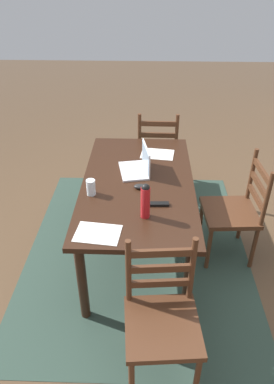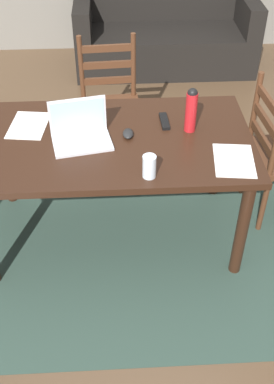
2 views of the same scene
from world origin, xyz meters
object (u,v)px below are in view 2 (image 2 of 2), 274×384
object	(u,v)px
drinking_glass	(149,166)
tv_remote	(164,121)
laptop	(80,131)
water_bottle	(191,109)
computer_mouse	(128,134)
dining_table	(111,152)
couch	(164,30)
chair_far_head	(110,108)

from	to	relation	value
drinking_glass	tv_remote	size ratio (longest dim) A/B	0.73
laptop	water_bottle	bearing A→B (deg)	5.55
drinking_glass	computer_mouse	size ratio (longest dim) A/B	1.24
computer_mouse	tv_remote	xyz separation A→B (m)	(0.22, 0.13, -0.01)
dining_table	computer_mouse	size ratio (longest dim) A/B	16.11
couch	computer_mouse	world-z (taller)	couch
tv_remote	dining_table	bearing A→B (deg)	-156.76
computer_mouse	tv_remote	bearing A→B (deg)	32.21
couch	drinking_glass	distance (m)	2.94
dining_table	drinking_glass	world-z (taller)	drinking_glass
drinking_glass	tv_remote	xyz separation A→B (m)	(0.13, 0.50, -0.05)
water_bottle	computer_mouse	world-z (taller)	water_bottle
dining_table	tv_remote	xyz separation A→B (m)	(0.32, 0.15, 0.10)
couch	laptop	bearing A→B (deg)	-106.26
couch	drinking_glass	xyz separation A→B (m)	(-0.38, -2.88, 0.45)
drinking_glass	computer_mouse	xyz separation A→B (m)	(-0.09, 0.37, -0.04)
chair_far_head	computer_mouse	bearing A→B (deg)	-82.77
dining_table	couch	distance (m)	2.61
couch	drinking_glass	bearing A→B (deg)	-97.48
chair_far_head	tv_remote	bearing A→B (deg)	-64.29
dining_table	computer_mouse	xyz separation A→B (m)	(0.10, 0.02, 0.11)
drinking_glass	chair_far_head	bearing A→B (deg)	99.41
couch	water_bottle	bearing A→B (deg)	-92.61
dining_table	water_bottle	distance (m)	0.52
couch	computer_mouse	distance (m)	2.59
computer_mouse	dining_table	bearing A→B (deg)	-166.33
dining_table	chair_far_head	size ratio (longest dim) A/B	1.70
dining_table	tv_remote	distance (m)	0.37
dining_table	tv_remote	world-z (taller)	tv_remote
laptop	couch	bearing A→B (deg)	73.74
chair_far_head	tv_remote	xyz separation A→B (m)	(0.32, -0.67, 0.29)
water_bottle	tv_remote	size ratio (longest dim) A/B	1.57
computer_mouse	tv_remote	distance (m)	0.26
couch	water_bottle	xyz separation A→B (m)	(-0.11, -2.47, 0.53)
dining_table	chair_far_head	world-z (taller)	chair_far_head
couch	water_bottle	size ratio (longest dim) A/B	6.74
chair_far_head	laptop	bearing A→B (deg)	-101.46
chair_far_head	tv_remote	world-z (taller)	chair_far_head
drinking_glass	couch	bearing A→B (deg)	82.52
couch	drinking_glass	size ratio (longest dim) A/B	14.53
dining_table	water_bottle	bearing A→B (deg)	8.03
chair_far_head	dining_table	bearing A→B (deg)	-89.81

